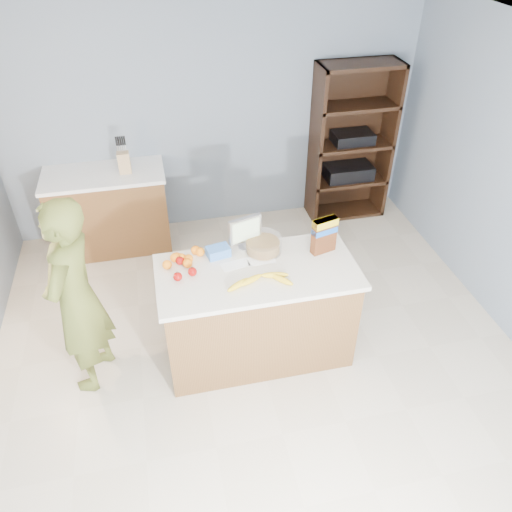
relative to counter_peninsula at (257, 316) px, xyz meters
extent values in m
cube|color=beige|center=(0.00, -0.30, -0.42)|extent=(4.50, 5.00, 0.02)
cube|color=gray|center=(0.00, 2.20, 0.83)|extent=(4.50, 0.02, 2.50)
cube|color=white|center=(0.00, -0.30, 2.08)|extent=(4.50, 5.00, 0.02)
cube|color=brown|center=(0.00, 0.00, 0.01)|extent=(1.50, 0.70, 0.86)
cube|color=silver|center=(0.00, 0.00, 0.46)|extent=(1.56, 0.76, 0.04)
cube|color=black|center=(0.00, 0.00, -0.37)|extent=(1.46, 0.66, 0.10)
cube|color=brown|center=(-1.20, 1.90, 0.01)|extent=(1.20, 0.60, 0.86)
cube|color=white|center=(-1.20, 1.90, 0.46)|extent=(1.24, 0.62, 0.04)
cube|color=black|center=(1.55, 2.18, 0.48)|extent=(0.90, 0.04, 1.80)
cube|color=black|center=(1.12, 2.00, 0.48)|extent=(0.04, 0.40, 1.80)
cube|color=black|center=(1.98, 2.00, 0.48)|extent=(0.04, 0.40, 1.80)
cube|color=black|center=(1.55, 2.00, -0.40)|extent=(0.90, 0.40, 0.04)
cube|color=black|center=(1.55, 2.00, 0.03)|extent=(0.90, 0.40, 0.04)
cube|color=black|center=(1.55, 2.00, 0.48)|extent=(0.90, 0.40, 0.04)
cube|color=black|center=(1.55, 2.00, 0.93)|extent=(0.90, 0.40, 0.04)
cube|color=black|center=(1.55, 2.00, 1.36)|extent=(0.90, 0.40, 0.04)
cube|color=black|center=(1.55, 2.00, 0.13)|extent=(0.55, 0.32, 0.16)
cube|color=black|center=(1.55, 2.00, 0.56)|extent=(0.45, 0.30, 0.12)
imported|color=#596025|center=(-1.36, 0.04, 0.42)|extent=(0.57, 0.70, 1.67)
cube|color=tan|center=(-0.96, 1.86, 0.59)|extent=(0.12, 0.10, 0.22)
cylinder|color=black|center=(-1.00, 1.86, 0.75)|extent=(0.02, 0.02, 0.09)
cylinder|color=black|center=(-0.98, 1.86, 0.75)|extent=(0.02, 0.02, 0.09)
cylinder|color=black|center=(-0.96, 1.86, 0.75)|extent=(0.02, 0.02, 0.09)
cylinder|color=black|center=(-0.94, 1.86, 0.75)|extent=(0.02, 0.02, 0.09)
cylinder|color=black|center=(-0.92, 1.86, 0.75)|extent=(0.02, 0.02, 0.09)
cube|color=white|center=(-0.15, 0.10, 0.49)|extent=(0.24, 0.15, 0.00)
cube|color=white|center=(0.06, 0.11, 0.49)|extent=(0.22, 0.11, 0.00)
ellipsoid|color=gold|center=(-0.18, -0.16, 0.51)|extent=(0.21, 0.15, 0.05)
ellipsoid|color=gold|center=(-0.08, -0.13, 0.51)|extent=(0.21, 0.13, 0.05)
ellipsoid|color=gold|center=(0.11, -0.11, 0.51)|extent=(0.22, 0.08, 0.05)
ellipsoid|color=gold|center=(0.14, -0.17, 0.51)|extent=(0.18, 0.19, 0.05)
sphere|color=#8E0906|center=(-0.57, 0.21, 0.52)|extent=(0.07, 0.07, 0.07)
sphere|color=#8E0906|center=(-0.49, 0.05, 0.52)|extent=(0.07, 0.07, 0.07)
sphere|color=#8E0906|center=(-0.61, 0.01, 0.52)|extent=(0.07, 0.07, 0.07)
sphere|color=orange|center=(-0.67, 0.17, 0.52)|extent=(0.07, 0.07, 0.07)
sphere|color=orange|center=(-0.59, 0.26, 0.52)|extent=(0.07, 0.07, 0.07)
sphere|color=orange|center=(-0.51, 0.21, 0.52)|extent=(0.07, 0.07, 0.07)
sphere|color=orange|center=(-0.41, 0.28, 0.52)|extent=(0.07, 0.07, 0.07)
sphere|color=orange|center=(-0.61, 0.25, 0.52)|extent=(0.07, 0.07, 0.07)
sphere|color=orange|center=(-0.56, 0.23, 0.52)|extent=(0.07, 0.07, 0.07)
sphere|color=orange|center=(-0.44, 0.31, 0.52)|extent=(0.07, 0.07, 0.07)
sphere|color=orange|center=(-0.52, 0.16, 0.52)|extent=(0.07, 0.07, 0.07)
cube|color=blue|center=(-0.26, 0.25, 0.52)|extent=(0.20, 0.15, 0.08)
cylinder|color=#267219|center=(0.10, 0.23, 0.53)|extent=(0.27, 0.27, 0.09)
cylinder|color=white|center=(0.10, 0.23, 0.55)|extent=(0.30, 0.30, 0.13)
cylinder|color=silver|center=(-0.03, 0.32, 0.49)|extent=(0.12, 0.12, 0.01)
cylinder|color=silver|center=(-0.03, 0.32, 0.52)|extent=(0.02, 0.02, 0.05)
cube|color=silver|center=(-0.03, 0.32, 0.66)|extent=(0.28, 0.11, 0.22)
cube|color=yellow|center=(-0.02, 0.30, 0.66)|extent=(0.23, 0.07, 0.18)
cube|color=#592B14|center=(0.57, 0.13, 0.64)|extent=(0.21, 0.12, 0.30)
cube|color=yellow|center=(0.57, 0.13, 0.76)|extent=(0.21, 0.12, 0.06)
cube|color=blue|center=(0.57, 0.13, 0.69)|extent=(0.21, 0.12, 0.05)
camera|label=1|loc=(-0.66, -2.92, 2.89)|focal=35.00mm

